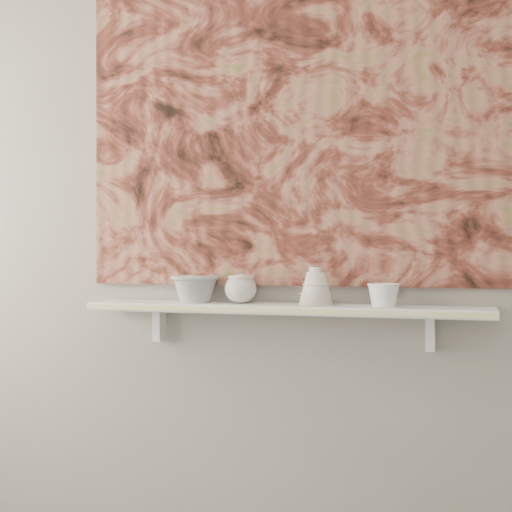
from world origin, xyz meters
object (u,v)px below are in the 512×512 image
(bowl_white, at_px, (384,295))
(painting, at_px, (289,131))
(cup_cream, at_px, (241,289))
(bell_vessel, at_px, (316,286))
(shelf, at_px, (283,309))
(bowl_grey, at_px, (195,288))

(bowl_white, bearing_deg, painting, 166.76)
(painting, bearing_deg, bowl_white, -13.24)
(cup_cream, bearing_deg, bell_vessel, 0.00)
(shelf, bearing_deg, painting, 90.00)
(bell_vessel, bearing_deg, cup_cream, 180.00)
(bowl_grey, relative_size, bowl_white, 1.63)
(bowl_grey, bearing_deg, painting, 14.05)
(painting, bearing_deg, shelf, -90.00)
(bowl_grey, relative_size, bell_vessel, 1.34)
(shelf, relative_size, bell_vessel, 10.77)
(bowl_grey, height_order, cup_cream, same)
(shelf, relative_size, cup_cream, 12.60)
(cup_cream, height_order, bowl_white, cup_cream)
(cup_cream, relative_size, bell_vessel, 0.86)
(painting, bearing_deg, cup_cream, -152.22)
(bowl_grey, bearing_deg, shelf, 0.00)
(bell_vessel, height_order, bowl_white, bell_vessel)
(bell_vessel, relative_size, bowl_white, 1.21)
(bowl_grey, bearing_deg, cup_cream, 0.00)
(cup_cream, bearing_deg, bowl_white, 0.00)
(painting, xyz_separation_m, bowl_grey, (-0.32, -0.08, -0.56))
(cup_cream, distance_m, bowl_white, 0.49)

